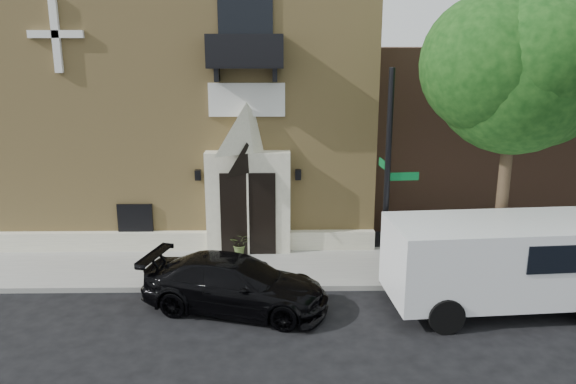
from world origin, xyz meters
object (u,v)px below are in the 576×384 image
black_sedan (235,284)px  cargo_van (511,261)px  pedestrian_near (521,239)px  dumpster (512,252)px  street_sign (388,179)px  fire_hydrant (477,268)px

black_sedan → cargo_van: 6.92m
cargo_van → pedestrian_near: size_ratio=3.90×
cargo_van → dumpster: (0.86, 1.92, -0.51)m
dumpster → street_sign: bearing=-172.9°
cargo_van → street_sign: bearing=151.4°
fire_hydrant → dumpster: (1.19, 0.59, 0.24)m
street_sign → fire_hydrant: size_ratio=7.24×
fire_hydrant → dumpster: bearing=26.3°
street_sign → fire_hydrant: street_sign is taller
street_sign → fire_hydrant: 3.62m
street_sign → pedestrian_near: 5.06m
dumpster → black_sedan: bearing=-168.6°
black_sedan → pedestrian_near: pedestrian_near is taller
black_sedan → pedestrian_near: 8.72m
black_sedan → pedestrian_near: (8.32, 2.61, 0.22)m
black_sedan → dumpster: dumpster is taller
cargo_van → dumpster: 2.17m
cargo_van → fire_hydrant: (-0.32, 1.33, -0.75)m
cargo_van → fire_hydrant: 1.56m
fire_hydrant → pedestrian_near: (1.76, 1.36, 0.35)m
fire_hydrant → dumpster: dumpster is taller
street_sign → dumpster: size_ratio=3.00×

